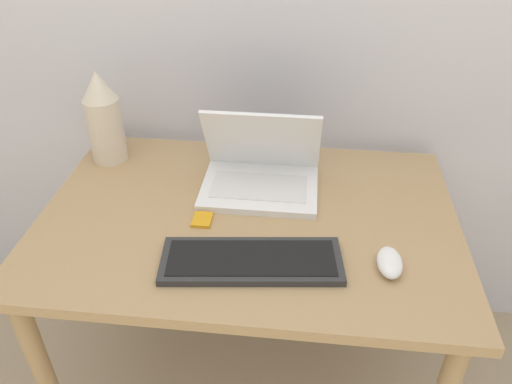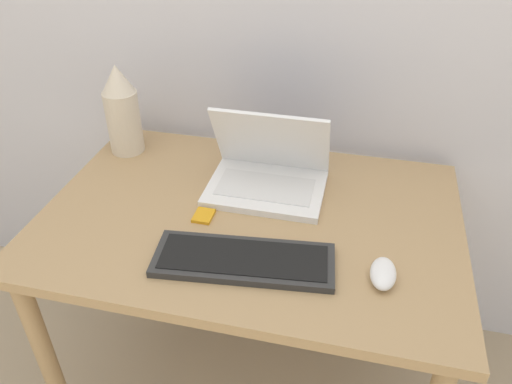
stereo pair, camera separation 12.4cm
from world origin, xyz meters
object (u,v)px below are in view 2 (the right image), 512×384
(laptop, at_px, (268,172))
(mp3_player, at_px, (204,216))
(vase, at_px, (122,110))
(mouse, at_px, (383,273))
(keyboard, at_px, (244,260))

(laptop, distance_m, mp3_player, 0.23)
(laptop, xyz_separation_m, vase, (-0.49, 0.10, 0.09))
(laptop, bearing_deg, mouse, -42.82)
(laptop, height_order, mp3_player, laptop)
(keyboard, bearing_deg, laptop, 92.28)
(keyboard, bearing_deg, mp3_player, 135.10)
(mp3_player, bearing_deg, keyboard, -44.90)
(mouse, xyz_separation_m, mp3_player, (-0.47, 0.13, -0.01))
(keyboard, xyz_separation_m, mouse, (0.32, 0.02, 0.01))
(laptop, distance_m, mouse, 0.46)
(laptop, relative_size, vase, 1.14)
(keyboard, height_order, vase, vase)
(keyboard, height_order, mouse, mouse)
(keyboard, distance_m, mp3_player, 0.21)
(laptop, xyz_separation_m, keyboard, (0.01, -0.33, -0.04))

